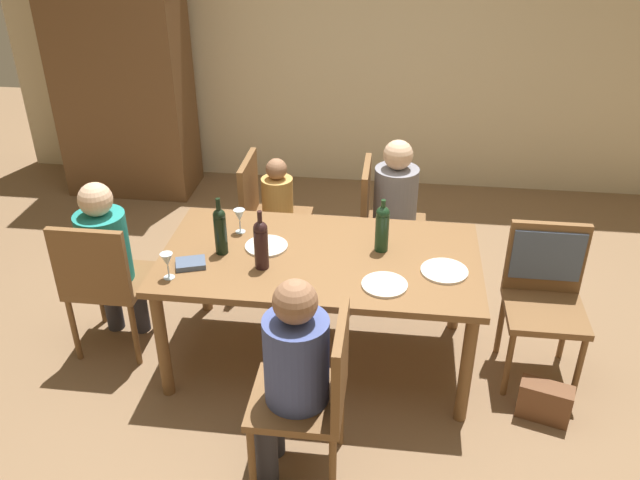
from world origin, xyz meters
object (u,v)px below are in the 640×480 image
(person_man_bearded, at_px, (291,368))
(dinner_plate_guest_left, at_px, (385,285))
(armoire_cabinet, at_px, (121,70))
(dinner_plate_guest_right, at_px, (266,246))
(wine_bottle_tall_green, at_px, (382,227))
(wine_glass_centre, at_px, (239,216))
(wine_bottle_dark_red, at_px, (220,229))
(chair_left_end, at_px, (103,278))
(person_man_guest, at_px, (399,205))
(chair_right_end, at_px, (545,280))
(person_child_small, at_px, (281,209))
(dining_table, at_px, (320,267))
(wine_glass_near_left, at_px, (167,261))
(person_woman_host, at_px, (107,253))
(handbag, at_px, (545,402))
(chair_near, at_px, (316,389))
(wine_bottle_short_olive, at_px, (261,243))
(chair_far_left, at_px, (266,212))
(chair_far_right, at_px, (381,218))

(person_man_bearded, bearing_deg, dinner_plate_guest_left, -33.55)
(armoire_cabinet, height_order, dinner_plate_guest_right, armoire_cabinet)
(armoire_cabinet, height_order, wine_bottle_tall_green, armoire_cabinet)
(armoire_cabinet, distance_m, wine_glass_centre, 2.53)
(wine_bottle_dark_red, bearing_deg, chair_left_end, -176.00)
(person_man_bearded, xyz_separation_m, person_man_guest, (0.45, 1.73, -0.01))
(armoire_cabinet, relative_size, chair_right_end, 2.37)
(person_man_bearded, bearing_deg, person_child_small, 11.56)
(dinner_plate_guest_right, bearing_deg, dining_table, -9.30)
(dinner_plate_guest_left, relative_size, dinner_plate_guest_right, 0.99)
(dining_table, bearing_deg, dinner_plate_guest_left, -35.25)
(wine_bottle_tall_green, distance_m, wine_glass_near_left, 1.19)
(person_woman_host, distance_m, person_man_guest, 1.90)
(chair_right_end, bearing_deg, dinner_plate_guest_right, 2.58)
(chair_left_end, distance_m, handbag, 2.60)
(wine_bottle_dark_red, bearing_deg, chair_near, -52.22)
(person_woman_host, relative_size, wine_bottle_short_olive, 3.22)
(wine_bottle_tall_green, distance_m, wine_glass_centre, 0.85)
(chair_right_end, distance_m, wine_glass_near_left, 2.11)
(chair_near, relative_size, wine_glass_centre, 6.17)
(chair_far_left, bearing_deg, chair_near, 18.47)
(chair_far_right, height_order, dinner_plate_guest_right, chair_far_right)
(dinner_plate_guest_left, bearing_deg, armoire_cabinet, 133.48)
(wine_glass_centre, bearing_deg, person_child_small, 79.10)
(chair_near, xyz_separation_m, wine_bottle_dark_red, (-0.64, 0.83, 0.35))
(chair_right_end, height_order, wine_bottle_tall_green, wine_bottle_tall_green)
(chair_right_end, relative_size, wine_bottle_short_olive, 2.68)
(person_man_guest, distance_m, wine_glass_near_left, 1.70)
(wine_bottle_tall_green, bearing_deg, wine_bottle_dark_red, -170.98)
(chair_near, xyz_separation_m, chair_far_left, (-0.58, 1.73, 0.00))
(armoire_cabinet, height_order, chair_far_left, armoire_cabinet)
(dining_table, height_order, chair_far_right, chair_far_right)
(chair_left_end, distance_m, dinner_plate_guest_left, 1.67)
(wine_bottle_dark_red, xyz_separation_m, wine_glass_near_left, (-0.21, -0.29, -0.04))
(person_child_small, bearing_deg, chair_far_left, -90.00)
(dining_table, bearing_deg, person_man_guest, 63.61)
(person_woman_host, relative_size, wine_glass_centre, 7.43)
(wine_glass_centre, bearing_deg, dining_table, -22.48)
(chair_left_end, bearing_deg, handbag, -5.88)
(wine_bottle_tall_green, bearing_deg, dinner_plate_guest_left, -84.63)
(chair_left_end, relative_size, wine_bottle_tall_green, 2.91)
(wine_glass_near_left, relative_size, dinner_plate_guest_left, 0.61)
(chair_near, distance_m, chair_far_left, 1.82)
(person_man_bearded, distance_m, wine_bottle_short_olive, 0.79)
(chair_far_right, xyz_separation_m, chair_right_end, (0.96, -0.74, 0.06))
(chair_near, distance_m, wine_bottle_tall_green, 1.06)
(dining_table, bearing_deg, wine_glass_near_left, -157.01)
(dinner_plate_guest_left, xyz_separation_m, handbag, (0.90, -0.09, -0.63))
(chair_far_right, bearing_deg, person_woman_host, -62.22)
(chair_right_end, distance_m, dinner_plate_guest_right, 1.60)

